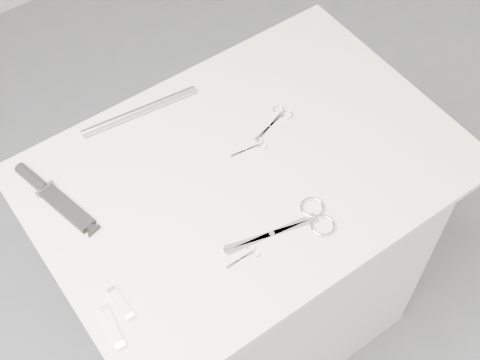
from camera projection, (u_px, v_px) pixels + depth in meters
ground at (245, 325)px, 2.32m from camera, size 4.00×4.00×0.01m
plinth at (246, 262)px, 1.95m from camera, size 0.90×0.60×0.90m
display_board at (248, 169)px, 1.57m from camera, size 1.00×0.70×0.02m
large_shears at (301, 223)px, 1.47m from camera, size 0.25×0.12×0.01m
embroidery_scissors_a at (277, 118)px, 1.65m from camera, size 0.13×0.07×0.00m
embroidery_scissors_b at (254, 147)px, 1.60m from camera, size 0.09×0.04×0.00m
tiny_scissors at (246, 256)px, 1.43m from camera, size 0.08×0.03×0.00m
sheathed_knife at (51, 194)px, 1.51m from camera, size 0.09×0.25×0.03m
pocket_knife_a at (121, 303)px, 1.36m from camera, size 0.02×0.08×0.01m
pocket_knife_b at (113, 327)px, 1.33m from camera, size 0.03×0.10×0.01m
metal_rail at (140, 111)px, 1.65m from camera, size 0.31×0.05×0.02m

